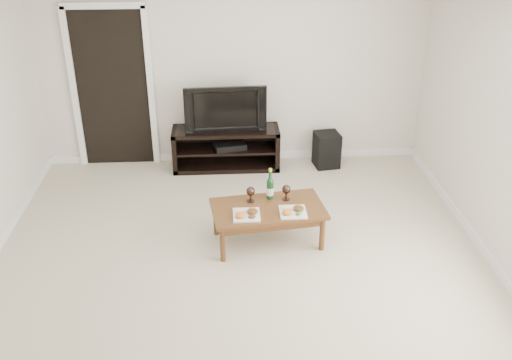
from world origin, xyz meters
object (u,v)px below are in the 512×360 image
object	(u,v)px
subwoofer	(327,150)
coffee_table	(268,225)
media_console	(226,148)
television	(225,107)

from	to	relation	value
subwoofer	coffee_table	distance (m)	2.03
media_console	coffee_table	world-z (taller)	media_console
coffee_table	subwoofer	bearing A→B (deg)	62.79
television	coffee_table	size ratio (longest dim) A/B	0.91
media_console	coffee_table	xyz separation A→B (m)	(0.41, -1.84, -0.07)
subwoofer	coffee_table	size ratio (longest dim) A/B	0.41
media_console	subwoofer	xyz separation A→B (m)	(1.34, -0.03, -0.04)
media_console	television	distance (m)	0.58
television	coffee_table	world-z (taller)	television
subwoofer	coffee_table	bearing A→B (deg)	-125.48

